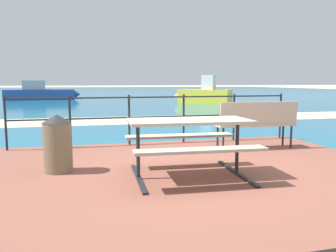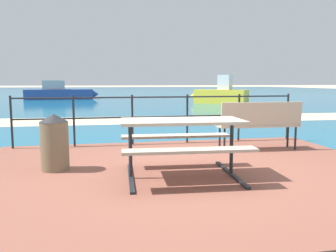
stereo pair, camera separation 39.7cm
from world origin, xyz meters
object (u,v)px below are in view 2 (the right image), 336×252
at_px(picnic_table, 182,133).
at_px(trash_bin, 55,142).
at_px(boat_mid, 219,95).
at_px(park_bench, 260,121).
at_px(boat_far, 60,93).

bearing_deg(picnic_table, trash_bin, 161.05).
height_order(trash_bin, boat_mid, boat_mid).
bearing_deg(boat_mid, picnic_table, 108.68).
height_order(picnic_table, trash_bin, trash_bin).
distance_m(picnic_table, trash_bin, 1.91).
height_order(park_bench, boat_far, boat_far).
distance_m(picnic_table, park_bench, 2.46).
bearing_deg(park_bench, trash_bin, 15.22).
distance_m(picnic_table, boat_mid, 17.34).
height_order(picnic_table, park_bench, park_bench).
xyz_separation_m(park_bench, boat_far, (-5.88, 22.02, -0.11)).
bearing_deg(park_bench, picnic_table, 41.83).
height_order(boat_mid, boat_far, boat_mid).
bearing_deg(boat_far, boat_mid, -39.58).
bearing_deg(boat_far, trash_bin, -88.18).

